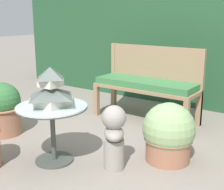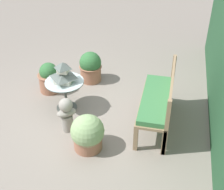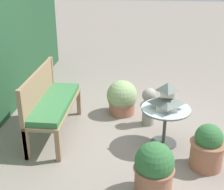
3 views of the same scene
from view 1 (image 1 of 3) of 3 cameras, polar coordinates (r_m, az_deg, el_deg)
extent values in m
plane|color=gray|center=(3.14, -0.84, -10.19)|extent=(30.00, 30.00, 0.00)
cube|color=#234C2D|center=(4.91, 15.70, 11.99)|extent=(6.40, 0.82, 2.28)
cube|color=#937556|center=(4.15, -2.84, -1.02)|extent=(0.06, 0.06, 0.40)
cube|color=#937556|center=(3.54, 13.37, -4.17)|extent=(0.06, 0.06, 0.40)
cube|color=#937556|center=(4.46, 0.31, 0.08)|extent=(0.06, 0.06, 0.40)
cube|color=#937556|center=(3.89, 15.60, -2.61)|extent=(0.06, 0.06, 0.40)
cube|color=#937556|center=(3.91, 6.17, 1.30)|extent=(1.32, 0.45, 0.04)
cube|color=#387542|center=(3.90, 6.19, 2.15)|extent=(1.26, 0.42, 0.08)
cube|color=#937556|center=(4.41, 0.37, 3.42)|extent=(0.06, 0.06, 0.93)
cube|color=#937556|center=(3.84, 15.95, 1.17)|extent=(0.06, 0.06, 0.93)
cube|color=#937556|center=(4.04, 7.75, 6.00)|extent=(1.26, 0.04, 0.41)
cylinder|color=#424742|center=(2.99, -10.48, -11.57)|extent=(0.35, 0.35, 0.02)
cylinder|color=#424742|center=(2.89, -10.71, -7.12)|extent=(0.04, 0.04, 0.52)
cylinder|color=silver|center=(2.80, -10.96, -2.07)|extent=(0.63, 0.63, 0.01)
torus|color=#424742|center=(2.81, -10.95, -2.30)|extent=(0.63, 0.63, 0.02)
cube|color=silver|center=(2.79, -11.01, -1.18)|extent=(0.27, 0.27, 0.08)
pyramid|color=#56605B|center=(2.77, -11.09, 0.53)|extent=(0.36, 0.36, 0.09)
cube|color=silver|center=(2.75, -11.18, 2.20)|extent=(0.16, 0.16, 0.07)
pyramid|color=#56605B|center=(2.73, -11.27, 3.98)|extent=(0.22, 0.22, 0.10)
cylinder|color=gray|center=(2.76, 0.35, -10.71)|extent=(0.18, 0.18, 0.27)
ellipsoid|color=gray|center=(2.68, 0.36, -6.97)|extent=(0.31, 0.34, 0.12)
sphere|color=gray|center=(2.64, 0.36, -4.15)|extent=(0.21, 0.21, 0.21)
cylinder|color=#9E664C|center=(2.96, 10.16, -9.67)|extent=(0.41, 0.41, 0.22)
torus|color=#9E664C|center=(2.92, 10.25, -7.88)|extent=(0.44, 0.44, 0.03)
sphere|color=#89A870|center=(2.88, 10.34, -6.11)|extent=(0.48, 0.48, 0.48)
cylinder|color=#9E664C|center=(3.73, -19.21, -4.39)|extent=(0.40, 0.40, 0.31)
torus|color=#9E664C|center=(3.69, -19.40, -2.26)|extent=(0.43, 0.43, 0.03)
sphere|color=#336B38|center=(3.66, -19.51, -1.00)|extent=(0.41, 0.41, 0.41)
camera|label=2|loc=(4.47, 72.72, 29.98)|focal=50.00mm
camera|label=3|loc=(6.07, -35.60, 21.24)|focal=50.00mm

